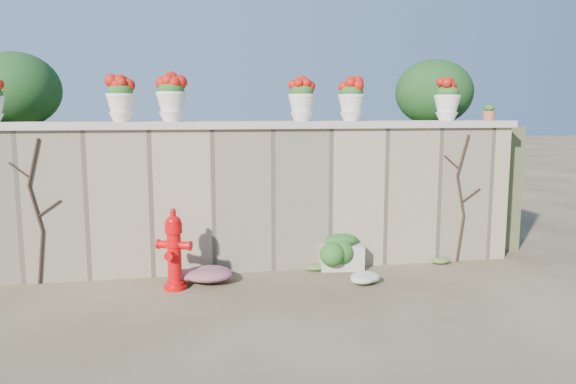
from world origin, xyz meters
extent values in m
plane|color=#4E3D27|center=(0.00, 0.00, 0.00)|extent=(80.00, 80.00, 0.00)
cube|color=tan|center=(0.00, 1.80, 1.00)|extent=(8.00, 0.40, 2.00)
cube|color=beige|center=(0.00, 1.80, 2.05)|extent=(8.10, 0.52, 0.10)
cube|color=#384C23|center=(0.00, 5.00, 1.00)|extent=(9.00, 6.00, 2.00)
ellipsoid|color=#143814|center=(-3.20, 3.00, 2.55)|extent=(1.30, 1.30, 1.10)
ellipsoid|color=#143814|center=(3.40, 3.00, 2.55)|extent=(1.30, 1.30, 1.10)
cylinder|color=black|center=(-2.66, 1.58, 0.35)|extent=(0.12, 0.04, 0.70)
cylinder|color=black|center=(-2.69, 1.58, 1.00)|extent=(0.17, 0.04, 0.61)
cylinder|color=black|center=(-2.67, 1.58, 1.60)|extent=(0.18, 0.04, 0.61)
cylinder|color=black|center=(-2.52, 1.58, 1.00)|extent=(0.30, 0.02, 0.22)
cylinder|color=black|center=(-2.85, 1.58, 1.50)|extent=(0.25, 0.02, 0.21)
cylinder|color=black|center=(3.24, 1.58, 0.35)|extent=(0.12, 0.04, 0.70)
cylinder|color=black|center=(3.22, 1.58, 1.00)|extent=(0.17, 0.04, 0.61)
cylinder|color=black|center=(3.23, 1.58, 1.60)|extent=(0.18, 0.04, 0.61)
cylinder|color=black|center=(3.38, 1.58, 1.00)|extent=(0.30, 0.02, 0.22)
cylinder|color=black|center=(3.05, 1.58, 1.50)|extent=(0.25, 0.02, 0.21)
cylinder|color=red|center=(-0.95, 1.04, 0.03)|extent=(0.29, 0.29, 0.05)
cylinder|color=red|center=(-0.95, 1.04, 0.42)|extent=(0.18, 0.18, 0.64)
cylinder|color=red|center=(-0.95, 1.04, 0.57)|extent=(0.22, 0.22, 0.04)
cylinder|color=red|center=(-0.95, 1.04, 0.79)|extent=(0.22, 0.22, 0.12)
ellipsoid|color=red|center=(-0.95, 1.04, 0.89)|extent=(0.20, 0.20, 0.15)
cylinder|color=red|center=(-0.95, 1.04, 0.98)|extent=(0.07, 0.07, 0.10)
cylinder|color=red|center=(-1.08, 1.10, 0.57)|extent=(0.17, 0.15, 0.10)
cylinder|color=red|center=(-0.81, 0.99, 0.57)|extent=(0.17, 0.15, 0.10)
cylinder|color=red|center=(-0.99, 0.94, 0.47)|extent=(0.13, 0.13, 0.09)
cube|color=beige|center=(1.38, 1.54, 0.18)|extent=(0.64, 0.41, 0.36)
ellipsoid|color=#1E5119|center=(1.38, 1.54, 0.42)|extent=(0.49, 0.33, 0.18)
ellipsoid|color=#1E5119|center=(1.24, 1.42, 0.29)|extent=(0.62, 0.56, 0.59)
ellipsoid|color=#BB2576|center=(-0.62, 1.20, 0.14)|extent=(1.02, 0.68, 0.27)
ellipsoid|color=white|center=(1.49, 0.76, 0.09)|extent=(0.51, 0.40, 0.18)
ellipsoid|color=#1E5119|center=(-1.59, 1.80, 2.51)|extent=(0.33, 0.33, 0.20)
ellipsoid|color=#BA150B|center=(-1.59, 1.80, 2.59)|extent=(0.29, 0.29, 0.20)
ellipsoid|color=#1E5119|center=(-0.94, 1.80, 2.54)|extent=(0.35, 0.35, 0.21)
ellipsoid|color=#BA150B|center=(-0.94, 1.80, 2.63)|extent=(0.31, 0.31, 0.22)
ellipsoid|color=#1E5119|center=(0.86, 1.80, 2.52)|extent=(0.33, 0.33, 0.20)
ellipsoid|color=#BA150B|center=(0.86, 1.80, 2.60)|extent=(0.29, 0.29, 0.21)
ellipsoid|color=#1E5119|center=(1.58, 1.80, 2.52)|extent=(0.33, 0.33, 0.20)
ellipsoid|color=#BA150B|center=(1.58, 1.80, 2.60)|extent=(0.29, 0.29, 0.21)
ellipsoid|color=#1E5119|center=(3.05, 1.80, 2.52)|extent=(0.33, 0.33, 0.20)
ellipsoid|color=#BA150B|center=(3.05, 1.80, 2.60)|extent=(0.29, 0.29, 0.21)
ellipsoid|color=#1E5119|center=(3.73, 1.80, 2.28)|extent=(0.16, 0.16, 0.11)
camera|label=1|loc=(-0.83, -5.99, 2.24)|focal=35.00mm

